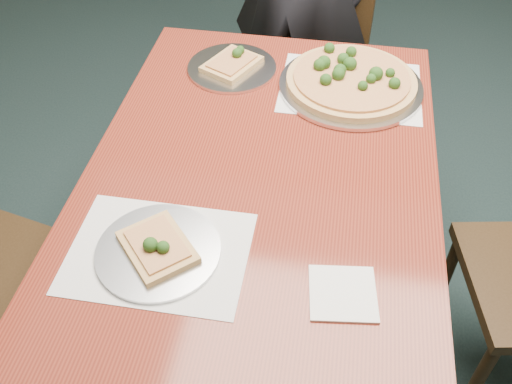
% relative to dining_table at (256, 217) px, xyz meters
% --- Properties ---
extents(ground, '(8.00, 8.00, 0.00)m').
position_rel_dining_table_xyz_m(ground, '(0.26, 0.26, -0.66)').
color(ground, black).
rests_on(ground, ground).
extents(dining_table, '(0.90, 1.50, 0.75)m').
position_rel_dining_table_xyz_m(dining_table, '(0.00, 0.00, 0.00)').
color(dining_table, '#5C1B12').
rests_on(dining_table, ground).
extents(chair_far, '(0.48, 0.48, 0.91)m').
position_rel_dining_table_xyz_m(chair_far, '(0.05, 1.08, -0.14)').
color(chair_far, black).
rests_on(chair_far, ground).
extents(placemat_main, '(0.42, 0.32, 0.00)m').
position_rel_dining_table_xyz_m(placemat_main, '(0.21, 0.49, 0.09)').
color(placemat_main, white).
rests_on(placemat_main, dining_table).
extents(placemat_near, '(0.40, 0.30, 0.00)m').
position_rel_dining_table_xyz_m(placemat_near, '(-0.18, -0.23, 0.09)').
color(placemat_near, white).
rests_on(placemat_near, dining_table).
extents(pizza_pan, '(0.43, 0.43, 0.07)m').
position_rel_dining_table_xyz_m(pizza_pan, '(0.21, 0.49, 0.12)').
color(pizza_pan, silver).
rests_on(pizza_pan, dining_table).
extents(slice_plate_near, '(0.28, 0.28, 0.06)m').
position_rel_dining_table_xyz_m(slice_plate_near, '(-0.18, -0.23, 0.11)').
color(slice_plate_near, silver).
rests_on(slice_plate_near, dining_table).
extents(slice_plate_far, '(0.28, 0.28, 0.06)m').
position_rel_dining_table_xyz_m(slice_plate_far, '(-0.17, 0.53, 0.10)').
color(slice_plate_far, silver).
rests_on(slice_plate_far, dining_table).
extents(napkin, '(0.16, 0.16, 0.01)m').
position_rel_dining_table_xyz_m(napkin, '(0.23, -0.27, 0.09)').
color(napkin, white).
rests_on(napkin, dining_table).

